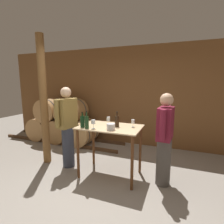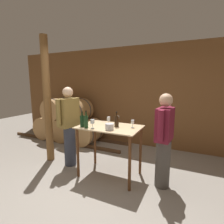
{
  "view_description": "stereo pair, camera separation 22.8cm",
  "coord_description": "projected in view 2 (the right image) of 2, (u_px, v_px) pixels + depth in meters",
  "views": [
    {
      "loc": [
        1.17,
        -2.28,
        1.74
      ],
      "look_at": [
        0.02,
        0.67,
        1.2
      ],
      "focal_mm": 28.0,
      "sensor_mm": 36.0,
      "label": 1
    },
    {
      "loc": [
        1.38,
        -2.19,
        1.74
      ],
      "look_at": [
        0.02,
        0.67,
        1.2
      ],
      "focal_mm": 28.0,
      "sensor_mm": 36.0,
      "label": 2
    }
  ],
  "objects": [
    {
      "name": "person_host",
      "position": [
        69.0,
        125.0,
        3.6
      ],
      "size": [
        0.29,
        0.58,
        1.65
      ],
      "color": "#333847",
      "rests_on": "ground_plane"
    },
    {
      "name": "wine_glass_near_right",
      "position": [
        117.0,
        118.0,
        3.4
      ],
      "size": [
        0.06,
        0.06,
        0.14
      ],
      "color": "silver",
      "rests_on": "tasting_table"
    },
    {
      "name": "person_visitor_with_scarf",
      "position": [
        164.0,
        139.0,
        2.83
      ],
      "size": [
        0.25,
        0.59,
        1.57
      ],
      "color": "#4C4742",
      "rests_on": "ground_plane"
    },
    {
      "name": "tasting_table",
      "position": [
        110.0,
        136.0,
        3.2
      ],
      "size": [
        1.12,
        0.72,
        0.95
      ],
      "color": "#D1B284",
      "rests_on": "ground_plane"
    },
    {
      "name": "wine_bottle_far_left",
      "position": [
        82.0,
        121.0,
        3.12
      ],
      "size": [
        0.08,
        0.08,
        0.28
      ],
      "color": "black",
      "rests_on": "tasting_table"
    },
    {
      "name": "wine_glass_far_side",
      "position": [
        133.0,
        122.0,
        3.08
      ],
      "size": [
        0.06,
        0.06,
        0.14
      ],
      "color": "silver",
      "rests_on": "tasting_table"
    },
    {
      "name": "wine_bottle_center",
      "position": [
        117.0,
        121.0,
        3.13
      ],
      "size": [
        0.08,
        0.08,
        0.28
      ],
      "color": "black",
      "rests_on": "tasting_table"
    },
    {
      "name": "wine_glass_near_center",
      "position": [
        109.0,
        119.0,
        3.3
      ],
      "size": [
        0.06,
        0.06,
        0.15
      ],
      "color": "silver",
      "rests_on": "tasting_table"
    },
    {
      "name": "wooden_post",
      "position": [
        47.0,
        101.0,
        3.77
      ],
      "size": [
        0.16,
        0.16,
        2.7
      ],
      "color": "brown",
      "rests_on": "ground_plane"
    },
    {
      "name": "barrel_rack",
      "position": [
        67.0,
        122.0,
        5.27
      ],
      "size": [
        3.74,
        0.77,
        1.28
      ],
      "color": "#4C331E",
      "rests_on": "ground_plane"
    },
    {
      "name": "ground_plane",
      "position": [
        93.0,
        191.0,
        2.82
      ],
      "size": [
        14.0,
        14.0,
        0.0
      ],
      "primitive_type": "plane",
      "color": "gray"
    },
    {
      "name": "wine_bottle_left",
      "position": [
        86.0,
        121.0,
        3.03
      ],
      "size": [
        0.07,
        0.07,
        0.31
      ],
      "color": "#193819",
      "rests_on": "tasting_table"
    },
    {
      "name": "wine_glass_near_left",
      "position": [
        92.0,
        122.0,
        3.03
      ],
      "size": [
        0.07,
        0.07,
        0.15
      ],
      "color": "silver",
      "rests_on": "tasting_table"
    },
    {
      "name": "ice_bucket",
      "position": [
        109.0,
        127.0,
        2.93
      ],
      "size": [
        0.15,
        0.15,
        0.11
      ],
      "color": "silver",
      "rests_on": "tasting_table"
    },
    {
      "name": "back_wall",
      "position": [
        139.0,
        97.0,
        4.77
      ],
      "size": [
        8.4,
        0.05,
        2.7
      ],
      "color": "brown",
      "rests_on": "ground_plane"
    }
  ]
}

